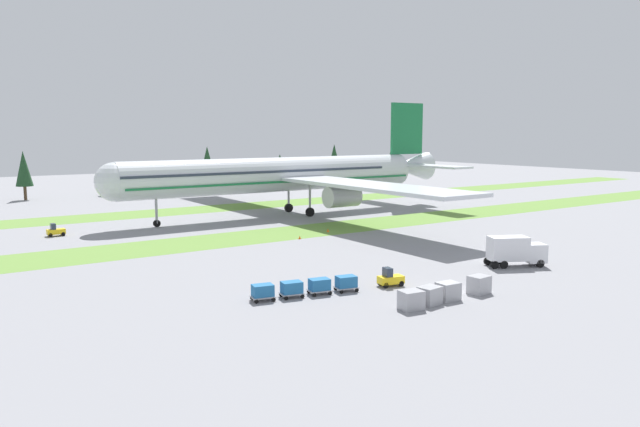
# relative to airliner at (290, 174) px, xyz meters

# --- Properties ---
(ground_plane) EXTENTS (400.00, 400.00, 0.00)m
(ground_plane) POSITION_rel_airliner_xyz_m (-16.04, -56.33, -7.92)
(ground_plane) COLOR gray
(grass_strip_near) EXTENTS (320.00, 11.58, 0.01)m
(grass_strip_near) POSITION_rel_airliner_xyz_m (-16.04, -17.58, -7.92)
(grass_strip_near) COLOR olive
(grass_strip_near) RESTS_ON ground
(grass_strip_far) EXTENTS (320.00, 11.58, 0.01)m
(grass_strip_far) POSITION_rel_airliner_xyz_m (-16.04, 17.58, -7.92)
(grass_strip_far) COLOR olive
(grass_strip_far) RESTS_ON ground
(airliner) EXTENTS (71.78, 87.61, 22.12)m
(airliner) POSITION_rel_airliner_xyz_m (0.00, 0.00, 0.00)
(airliner) COLOR silver
(airliner) RESTS_ON ground
(baggage_tug) EXTENTS (2.80, 1.78, 1.97)m
(baggage_tug) POSITION_rel_airliner_xyz_m (-19.59, -51.93, -7.11)
(baggage_tug) COLOR yellow
(baggage_tug) RESTS_ON ground
(cargo_dolly_lead) EXTENTS (2.45, 1.90, 1.55)m
(cargo_dolly_lead) POSITION_rel_airliner_xyz_m (-24.52, -50.95, -7.00)
(cargo_dolly_lead) COLOR #A3A3A8
(cargo_dolly_lead) RESTS_ON ground
(cargo_dolly_second) EXTENTS (2.45, 1.90, 1.55)m
(cargo_dolly_second) POSITION_rel_airliner_xyz_m (-27.37, -50.39, -7.00)
(cargo_dolly_second) COLOR #A3A3A8
(cargo_dolly_second) RESTS_ON ground
(cargo_dolly_third) EXTENTS (2.45, 1.90, 1.55)m
(cargo_dolly_third) POSITION_rel_airliner_xyz_m (-30.21, -49.82, -7.00)
(cargo_dolly_third) COLOR #A3A3A8
(cargo_dolly_third) RESTS_ON ground
(cargo_dolly_fourth) EXTENTS (2.45, 1.90, 1.55)m
(cargo_dolly_fourth) POSITION_rel_airliner_xyz_m (-33.06, -49.26, -7.00)
(cargo_dolly_fourth) COLOR #A3A3A8
(cargo_dolly_fourth) RESTS_ON ground
(catering_truck) EXTENTS (7.24, 5.21, 3.58)m
(catering_truck) POSITION_rel_airliner_xyz_m (-1.26, -53.20, -5.97)
(catering_truck) COLOR silver
(catering_truck) RESTS_ON ground
(pushback_tractor) EXTENTS (2.60, 1.30, 1.97)m
(pushback_tractor) POSITION_rel_airliner_xyz_m (-42.08, 0.01, -7.11)
(pushback_tractor) COLOR yellow
(pushback_tractor) RESTS_ON ground
(ground_crew_marshaller) EXTENTS (0.43, 0.42, 1.74)m
(ground_crew_marshaller) POSITION_rel_airliner_xyz_m (1.76, -54.96, -6.98)
(ground_crew_marshaller) COLOR black
(ground_crew_marshaller) RESTS_ON ground
(uld_container_0) EXTENTS (2.20, 1.85, 1.72)m
(uld_container_0) POSITION_rel_airliner_xyz_m (-23.44, -59.20, -7.06)
(uld_container_0) COLOR #A3A3A8
(uld_container_0) RESTS_ON ground
(uld_container_1) EXTENTS (2.09, 1.71, 1.69)m
(uld_container_1) POSITION_rel_airliner_xyz_m (-18.44, -58.89, -7.08)
(uld_container_1) COLOR #A3A3A8
(uld_container_1) RESTS_ON ground
(uld_container_2) EXTENTS (2.15, 1.79, 1.77)m
(uld_container_2) POSITION_rel_airliner_xyz_m (-14.20, -58.96, -7.04)
(uld_container_2) COLOR #A3A3A8
(uld_container_2) RESTS_ON ground
(uld_container_3) EXTENTS (2.20, 1.86, 1.67)m
(uld_container_3) POSITION_rel_airliner_xyz_m (-20.93, -58.97, -7.09)
(uld_container_3) COLOR #A3A3A8
(uld_container_3) RESTS_ON ground
(taxiway_marker_0) EXTENTS (0.44, 0.44, 0.54)m
(taxiway_marker_0) POSITION_rel_airliner_xyz_m (-5.36, -20.44, -7.65)
(taxiway_marker_0) COLOR orange
(taxiway_marker_0) RESTS_ON ground
(taxiway_marker_1) EXTENTS (0.44, 0.44, 0.50)m
(taxiway_marker_1) POSITION_rel_airliner_xyz_m (-12.53, -23.35, -7.67)
(taxiway_marker_1) COLOR orange
(taxiway_marker_1) RESTS_ON ground
(distant_tree_line) EXTENTS (180.53, 8.33, 12.32)m
(distant_tree_line) POSITION_rel_airliner_xyz_m (-16.65, 55.13, -1.18)
(distant_tree_line) COLOR #4C3823
(distant_tree_line) RESTS_ON ground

